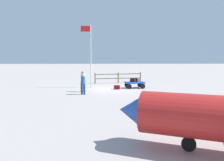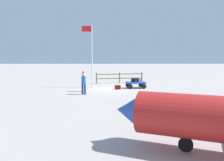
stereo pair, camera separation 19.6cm
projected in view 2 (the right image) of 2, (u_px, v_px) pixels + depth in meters
name	position (u px, v px, depth m)	size (l,w,h in m)	color
ground_plane	(111.00, 89.00, 19.50)	(120.00, 120.00, 0.00)	#ADA29C
luggage_cart	(136.00, 84.00, 19.92)	(1.81, 1.28, 0.54)	blue
suitcase_olive	(135.00, 80.00, 20.07)	(0.65, 0.39, 0.31)	black
suitcase_navy	(138.00, 80.00, 20.15)	(0.60, 0.51, 0.29)	gray
suitcase_tan	(118.00, 87.00, 19.27)	(0.53, 0.41, 0.34)	maroon
worker_lead	(84.00, 80.00, 17.92)	(0.38, 0.38, 1.66)	navy
worker_trailing	(84.00, 83.00, 16.63)	(0.38, 0.38, 1.57)	navy
flagpole	(91.00, 52.00, 20.03)	(0.93, 0.10, 5.61)	silver
wooden_fence	(120.00, 77.00, 23.60)	(4.96, 1.00, 1.12)	brown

